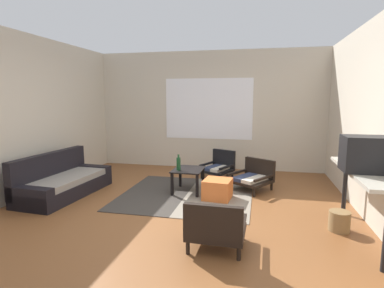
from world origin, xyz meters
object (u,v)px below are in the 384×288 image
Objects in this scene: ottoman_orange at (217,189)px; glass_bottle at (179,163)px; crt_television at (368,154)px; couch at (62,182)px; armchair_striped_foreground at (216,227)px; armchair_by_window at (219,166)px; wicker_basket at (339,221)px; coffee_table at (188,174)px; clay_vase at (354,154)px; console_shelf at (364,178)px; armchair_corner at (253,176)px.

ottoman_orange is 0.81m from glass_bottle.
couch is at bearing 170.47° from crt_television.
armchair_by_window is at bearing 96.78° from armchair_striped_foreground.
glass_bottle is (-0.54, -1.25, 0.29)m from armchair_by_window.
ottoman_orange is 2.30m from crt_television.
armchair_by_window is 2.89× the size of wicker_basket.
crt_television reaches higher than ottoman_orange.
clay_vase is at bearing -19.18° from coffee_table.
couch is 2.00m from glass_bottle.
glass_bottle is at bearing 166.80° from ottoman_orange.
clay_vase is at bearing -2.72° from couch.
clay_vase is (1.63, 1.13, 0.67)m from armchair_striped_foreground.
clay_vase reaches higher than couch.
clay_vase is at bearing 58.93° from wicker_basket.
ottoman_orange is 2.07m from clay_vase.
ottoman_orange is at bearing 150.91° from console_shelf.
armchair_striped_foreground is at bearing -82.88° from ottoman_orange.
console_shelf is (4.45, -0.68, 0.50)m from couch.
armchair_corner reaches higher than ottoman_orange.
crt_television is 2.11× the size of wicker_basket.
glass_bottle reaches higher than armchair_corner.
wicker_basket is at bearing 29.52° from armchair_striped_foreground.
armchair_striped_foreground is at bearing -25.49° from couch.
coffee_table is at bearing -159.78° from armchair_corner.
console_shelf is 0.50m from clay_vase.
glass_bottle reaches higher than coffee_table.
coffee_table reaches higher than wicker_basket.
armchair_corner is 3.14× the size of glass_bottle.
couch reaches higher than coffee_table.
couch is 3.27× the size of crt_television.
crt_television reaches higher than armchair_corner.
couch is 2.15m from coffee_table.
glass_bottle is (-1.25, -0.52, 0.29)m from armchair_corner.
coffee_table is at bearing 16.84° from couch.
armchair_by_window is 0.45× the size of console_shelf.
console_shelf is 2.81m from glass_bottle.
couch is at bearing -164.97° from glass_bottle.
armchair_striped_foreground is 2.47× the size of wicker_basket.
glass_bottle is at bearing 164.08° from clay_vase.
wicker_basket is (1.10, -1.56, -0.12)m from armchair_corner.
crt_television is 0.94m from wicker_basket.
console_shelf is (2.40, -1.30, 0.39)m from coffee_table.
armchair_by_window is 2.92m from wicker_basket.
armchair_corner is 1.91m from wicker_basket.
wicker_basket is at bearing -51.79° from armchair_by_window.
glass_bottle reaches higher than armchair_by_window.
crt_television is at bearing -48.63° from wicker_basket.
clay_vase is (4.45, -0.21, 0.70)m from couch.
clay_vase reaches higher than coffee_table.
crt_television is (4.45, -0.75, 0.80)m from couch.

